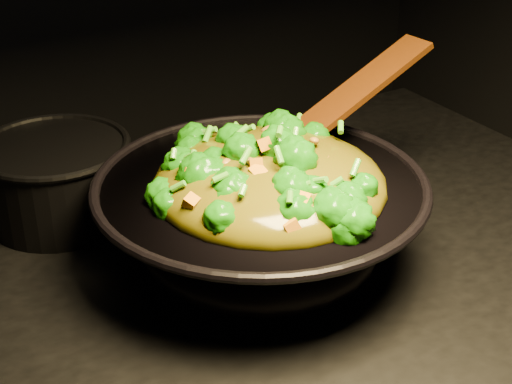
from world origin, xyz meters
TOP-DOWN VIEW (x-y plane):
  - wok at (0.06, 0.09)m, footprint 0.48×0.48m
  - stir_fry at (0.07, 0.07)m, footprint 0.33×0.33m
  - spatula at (0.20, 0.13)m, footprint 0.29×0.08m
  - back_pot at (-0.11, 0.32)m, footprint 0.21×0.21m

SIDE VIEW (x-z plane):
  - wok at x=0.06m, z-range 0.90..1.01m
  - back_pot at x=-0.11m, z-range 0.90..1.01m
  - stir_fry at x=0.07m, z-range 1.01..1.10m
  - spatula at x=0.20m, z-range 1.00..1.12m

